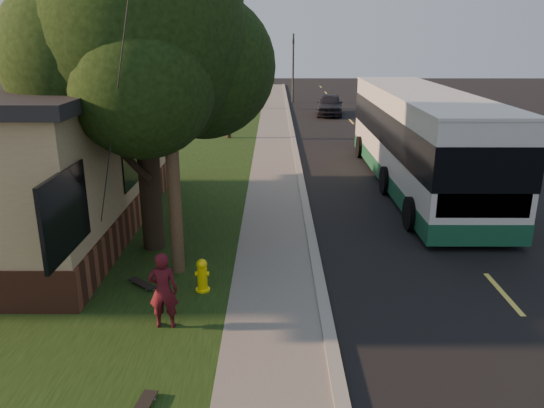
{
  "coord_description": "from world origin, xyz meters",
  "views": [
    {
      "loc": [
        -1.04,
        -10.49,
        5.43
      ],
      "look_at": [
        -1.09,
        1.76,
        1.5
      ],
      "focal_mm": 35.0,
      "sensor_mm": 36.0,
      "label": 1
    }
  ],
  "objects": [
    {
      "name": "ground",
      "position": [
        0.0,
        0.0,
        0.0
      ],
      "size": [
        120.0,
        120.0,
        0.0
      ],
      "primitive_type": "plane",
      "color": "black",
      "rests_on": "ground"
    },
    {
      "name": "road",
      "position": [
        4.0,
        10.0,
        0.01
      ],
      "size": [
        8.0,
        80.0,
        0.01
      ],
      "primitive_type": "cube",
      "color": "black",
      "rests_on": "ground"
    },
    {
      "name": "curb",
      "position": [
        0.0,
        10.0,
        0.06
      ],
      "size": [
        0.25,
        80.0,
        0.12
      ],
      "primitive_type": "cube",
      "color": "gray",
      "rests_on": "ground"
    },
    {
      "name": "sidewalk",
      "position": [
        -1.0,
        10.0,
        0.04
      ],
      "size": [
        2.0,
        80.0,
        0.08
      ],
      "primitive_type": "cube",
      "color": "slate",
      "rests_on": "ground"
    },
    {
      "name": "grass_verge",
      "position": [
        -4.5,
        10.0,
        0.04
      ],
      "size": [
        5.0,
        80.0,
        0.07
      ],
      "primitive_type": "cube",
      "color": "black",
      "rests_on": "ground"
    },
    {
      "name": "fire_hydrant",
      "position": [
        -2.6,
        0.0,
        0.43
      ],
      "size": [
        0.32,
        0.32,
        0.74
      ],
      "color": "yellow",
      "rests_on": "grass_verge"
    },
    {
      "name": "utility_pole",
      "position": [
        -3.31,
        0.99,
        4.63
      ],
      "size": [
        2.86,
        3.21,
        9.07
      ],
      "color": "#473321",
      "rests_on": "ground"
    },
    {
      "name": "leafy_tree",
      "position": [
        -4.17,
        2.65,
        5.17
      ],
      "size": [
        6.3,
        6.0,
        7.8
      ],
      "color": "black",
      "rests_on": "grass_verge"
    },
    {
      "name": "bare_tree_near",
      "position": [
        -3.5,
        18.0,
        2.15
      ],
      "size": [
        1.38,
        1.21,
        4.31
      ],
      "color": "black",
      "rests_on": "grass_verge"
    },
    {
      "name": "bare_tree_far",
      "position": [
        -3.0,
        30.0,
        2.0
      ],
      "size": [
        1.38,
        1.21,
        4.03
      ],
      "color": "black",
      "rests_on": "grass_verge"
    },
    {
      "name": "traffic_signal",
      "position": [
        0.5,
        34.0,
        3.16
      ],
      "size": [
        0.18,
        0.22,
        5.5
      ],
      "color": "#2D2D30",
      "rests_on": "ground"
    },
    {
      "name": "transit_bus",
      "position": [
        4.28,
        8.72,
        1.87
      ],
      "size": [
        3.0,
        12.98,
        3.51
      ],
      "color": "silver",
      "rests_on": "ground"
    },
    {
      "name": "skateboarder",
      "position": [
        -3.12,
        -1.5,
        0.83
      ],
      "size": [
        0.57,
        0.38,
        1.53
      ],
      "primitive_type": "imported",
      "rotation": [
        0.0,
        0.0,
        3.17
      ],
      "color": "#460E17",
      "rests_on": "grass_verge"
    },
    {
      "name": "skateboard_spare",
      "position": [
        -3.97,
        0.2,
        0.13
      ],
      "size": [
        0.75,
        0.69,
        0.08
      ],
      "color": "black",
      "rests_on": "grass_verge"
    },
    {
      "name": "dumpster",
      "position": [
        -9.49,
        7.47,
        0.77
      ],
      "size": [
        1.73,
        1.42,
        1.45
      ],
      "color": "black",
      "rests_on": "building_lot"
    },
    {
      "name": "distant_car",
      "position": [
        2.85,
        27.05,
        0.74
      ],
      "size": [
        2.19,
        4.51,
        1.48
      ],
      "primitive_type": "imported",
      "rotation": [
        0.0,
        0.0,
        -0.1
      ],
      "color": "black",
      "rests_on": "ground"
    }
  ]
}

